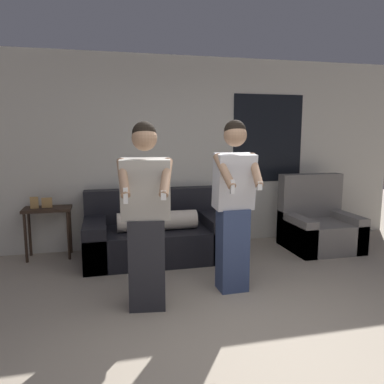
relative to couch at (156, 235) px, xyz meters
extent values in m
plane|color=tan|center=(0.47, -2.50, -0.30)|extent=(14.00, 14.00, 0.00)
cube|color=beige|center=(0.47, 0.53, 1.05)|extent=(6.88, 0.06, 2.70)
cube|color=black|center=(1.79, 0.49, 1.25)|extent=(1.10, 0.01, 1.30)
cube|color=black|center=(0.00, -0.05, -0.09)|extent=(1.83, 1.00, 0.41)
cube|color=black|center=(0.00, 0.34, 0.34)|extent=(1.83, 0.22, 0.46)
cube|color=black|center=(-0.78, -0.05, -0.02)|extent=(0.28, 1.00, 0.55)
cube|color=black|center=(0.78, -0.05, -0.02)|extent=(0.28, 1.00, 0.55)
cylinder|color=beige|center=(0.00, -0.17, 0.23)|extent=(1.01, 0.24, 0.24)
cube|color=slate|center=(2.31, -0.21, -0.10)|extent=(0.94, 0.84, 0.40)
cube|color=slate|center=(2.31, 0.11, 0.42)|extent=(0.94, 0.20, 0.64)
cube|color=slate|center=(1.93, -0.21, -0.05)|extent=(0.18, 0.84, 0.50)
cube|color=slate|center=(2.69, -0.21, -0.05)|extent=(0.18, 0.84, 0.50)
cube|color=#332319|center=(-1.37, 0.29, 0.36)|extent=(0.60, 0.36, 0.04)
cylinder|color=#332319|center=(-1.63, 0.15, 0.02)|extent=(0.04, 0.04, 0.64)
cylinder|color=#332319|center=(-1.11, 0.15, 0.02)|extent=(0.04, 0.04, 0.64)
cylinder|color=#332319|center=(-1.63, 0.43, 0.02)|extent=(0.04, 0.04, 0.64)
cylinder|color=#332319|center=(-1.11, 0.43, 0.02)|extent=(0.04, 0.04, 0.64)
cube|color=tan|center=(-1.52, 0.27, 0.44)|extent=(0.10, 0.02, 0.17)
cube|color=tan|center=(-1.37, 0.29, 0.43)|extent=(0.13, 0.02, 0.15)
cube|color=#28282D|center=(-0.28, -1.44, 0.13)|extent=(0.36, 0.28, 0.86)
cube|color=#ADA89E|center=(-0.28, -1.45, 0.83)|extent=(0.47, 0.31, 0.56)
sphere|color=#A37A5B|center=(-0.28, -1.46, 1.29)|extent=(0.23, 0.23, 0.23)
sphere|color=black|center=(-0.28, -1.45, 1.33)|extent=(0.21, 0.21, 0.21)
cylinder|color=#A37A5B|center=(-0.48, -1.58, 0.96)|extent=(0.10, 0.36, 0.32)
cube|color=white|center=(-0.48, -1.73, 0.82)|extent=(0.04, 0.04, 0.13)
cylinder|color=#A37A5B|center=(-0.12, -1.63, 0.96)|extent=(0.19, 0.36, 0.32)
cube|color=white|center=(-0.17, -1.77, 0.82)|extent=(0.05, 0.04, 0.08)
cube|color=#384770|center=(0.63, -1.24, 0.14)|extent=(0.30, 0.25, 0.87)
cube|color=silver|center=(0.63, -1.25, 0.85)|extent=(0.40, 0.28, 0.57)
sphere|color=#A37A5B|center=(0.63, -1.26, 1.31)|extent=(0.23, 0.23, 0.23)
sphere|color=black|center=(0.63, -1.25, 1.35)|extent=(0.22, 0.22, 0.22)
cylinder|color=#A37A5B|center=(0.48, -1.41, 0.98)|extent=(0.15, 0.36, 0.33)
cube|color=white|center=(0.50, -1.56, 0.84)|extent=(0.04, 0.04, 0.13)
cylinder|color=#A37A5B|center=(0.80, -1.40, 0.98)|extent=(0.13, 0.36, 0.33)
cube|color=white|center=(0.78, -1.55, 0.84)|extent=(0.05, 0.04, 0.08)
camera|label=1|loc=(-0.65, -4.79, 1.33)|focal=35.00mm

